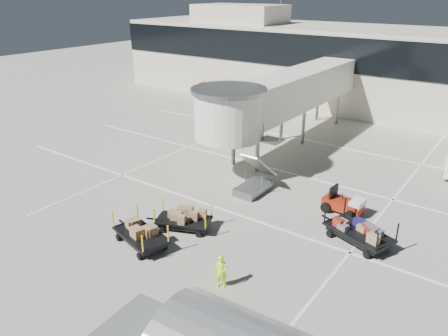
% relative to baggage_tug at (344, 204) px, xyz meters
% --- Properties ---
extents(ground, '(140.00, 140.00, 0.00)m').
position_rel_baggage_tug_xyz_m(ground, '(-4.18, -5.69, -0.53)').
color(ground, '#B5B2A2').
rests_on(ground, ground).
extents(lane_markings, '(40.00, 30.00, 0.02)m').
position_rel_baggage_tug_xyz_m(lane_markings, '(-4.85, 3.64, -0.52)').
color(lane_markings, white).
rests_on(lane_markings, ground).
extents(terminal, '(64.00, 12.11, 15.20)m').
position_rel_baggage_tug_xyz_m(terminal, '(-4.53, 24.25, 3.57)').
color(terminal, beige).
rests_on(terminal, ground).
extents(jet_bridge, '(5.70, 20.40, 6.03)m').
position_rel_baggage_tug_xyz_m(jet_bridge, '(-8.15, 6.57, 3.75)').
color(jet_bridge, white).
rests_on(jet_bridge, ground).
extents(baggage_tug, '(2.31, 1.56, 1.46)m').
position_rel_baggage_tug_xyz_m(baggage_tug, '(0.00, 0.00, 0.00)').
color(baggage_tug, maroon).
rests_on(baggage_tug, ground).
extents(suitcase_cart, '(4.15, 2.68, 1.60)m').
position_rel_baggage_tug_xyz_m(suitcase_cart, '(1.70, -2.52, 0.05)').
color(suitcase_cart, black).
rests_on(suitcase_cart, ground).
extents(box_cart_near, '(3.86, 2.26, 1.48)m').
position_rel_baggage_tug_xyz_m(box_cart_near, '(-7.11, -9.12, 0.05)').
color(box_cart_near, black).
rests_on(box_cart_near, ground).
extents(box_cart_far, '(3.51, 2.42, 1.37)m').
position_rel_baggage_tug_xyz_m(box_cart_far, '(-6.14, -6.68, 0.00)').
color(box_cart_far, black).
rests_on(box_cart_far, ground).
extents(ground_worker, '(0.67, 0.59, 1.54)m').
position_rel_baggage_tug_xyz_m(ground_worker, '(-1.70, -9.38, 0.24)').
color(ground_worker, '#CFFF1A').
rests_on(ground_worker, ground).
extents(belt_loader, '(4.38, 1.86, 2.09)m').
position_rel_baggage_tug_xyz_m(belt_loader, '(-22.44, 18.30, 0.26)').
color(belt_loader, maroon).
rests_on(belt_loader, ground).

